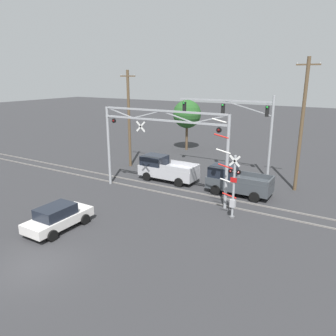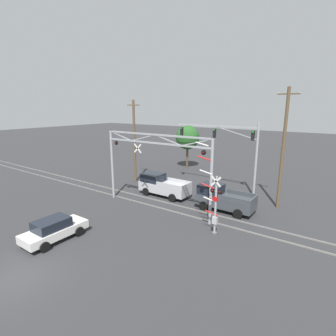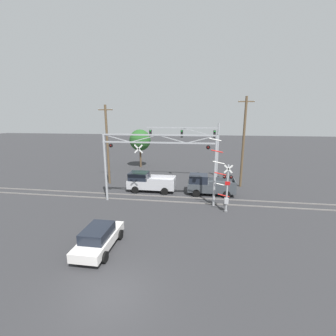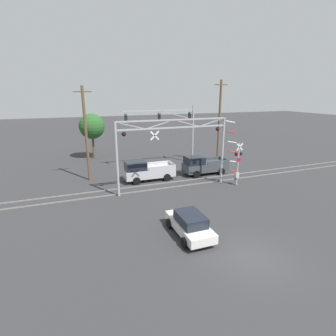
# 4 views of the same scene
# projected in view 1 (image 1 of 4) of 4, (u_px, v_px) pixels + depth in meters

# --- Properties ---
(ground_plane) EXTENTS (200.00, 200.00, 0.00)m
(ground_plane) POSITION_uv_depth(u_px,v_px,m) (35.00, 266.00, 16.63)
(ground_plane) COLOR #303033
(rail_track_near) EXTENTS (80.00, 0.08, 0.10)m
(rail_track_near) POSITION_uv_depth(u_px,v_px,m) (164.00, 193.00, 26.88)
(rail_track_near) COLOR gray
(rail_track_near) RESTS_ON ground_plane
(rail_track_far) EXTENTS (80.00, 0.08, 0.10)m
(rail_track_far) POSITION_uv_depth(u_px,v_px,m) (172.00, 188.00, 28.07)
(rail_track_far) COLOR gray
(rail_track_far) RESTS_ON ground_plane
(crossing_gantry) EXTENTS (11.11, 0.27, 6.84)m
(crossing_gantry) POSITION_uv_depth(u_px,v_px,m) (161.00, 138.00, 25.39)
(crossing_gantry) COLOR #9EA0A5
(crossing_gantry) RESTS_ON ground_plane
(crossing_signal_mast) EXTENTS (2.18, 0.35, 6.68)m
(crossing_signal_mast) POSITION_uv_depth(u_px,v_px,m) (232.00, 185.00, 21.79)
(crossing_signal_mast) COLOR #9EA0A5
(crossing_signal_mast) RESTS_ON ground_plane
(traffic_signal_span) EXTENTS (9.53, 0.39, 7.66)m
(traffic_signal_span) POSITION_uv_depth(u_px,v_px,m) (247.00, 121.00, 30.43)
(traffic_signal_span) COLOR #9EA0A5
(traffic_signal_span) RESTS_ON ground_plane
(pickup_truck_lead) EXTENTS (5.44, 2.33, 2.20)m
(pickup_truck_lead) POSITION_uv_depth(u_px,v_px,m) (165.00, 169.00, 30.09)
(pickup_truck_lead) COLOR #B7B7BC
(pickup_truck_lead) RESTS_ON ground_plane
(pickup_truck_following) EXTENTS (5.14, 2.33, 2.20)m
(pickup_truck_following) POSITION_uv_depth(u_px,v_px,m) (236.00, 181.00, 26.61)
(pickup_truck_following) COLOR #3D4247
(pickup_truck_following) RESTS_ON ground_plane
(sedan_waiting) EXTENTS (2.08, 4.39, 1.58)m
(sedan_waiting) POSITION_uv_depth(u_px,v_px,m) (58.00, 217.00, 20.49)
(sedan_waiting) COLOR silver
(sedan_waiting) RESTS_ON ground_plane
(utility_pole_left) EXTENTS (1.80, 0.28, 9.89)m
(utility_pole_left) POSITION_uv_depth(u_px,v_px,m) (129.00, 118.00, 33.73)
(utility_pole_left) COLOR brown
(utility_pole_left) RESTS_ON ground_plane
(utility_pole_right) EXTENTS (1.80, 0.28, 10.76)m
(utility_pole_right) POSITION_uv_depth(u_px,v_px,m) (302.00, 125.00, 26.23)
(utility_pole_right) COLOR brown
(utility_pole_right) RESTS_ON ground_plane
(background_tree_beyond_span) EXTENTS (3.55, 3.55, 6.41)m
(background_tree_beyond_span) POSITION_uv_depth(u_px,v_px,m) (187.00, 114.00, 41.44)
(background_tree_beyond_span) COLOR brown
(background_tree_beyond_span) RESTS_ON ground_plane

